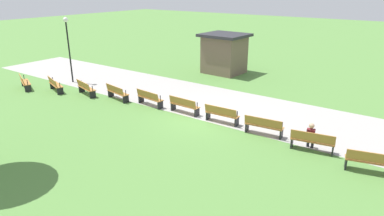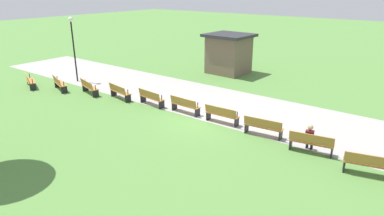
# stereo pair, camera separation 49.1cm
# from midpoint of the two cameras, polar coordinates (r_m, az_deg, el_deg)

# --- Properties ---
(ground_plane) EXTENTS (120.00, 120.00, 0.00)m
(ground_plane) POSITION_cam_midpoint_polar(r_m,az_deg,el_deg) (17.53, 1.03, -1.60)
(ground_plane) COLOR #54843D
(path_paving) EXTENTS (39.41, 5.50, 0.01)m
(path_paving) POSITION_cam_midpoint_polar(r_m,az_deg,el_deg) (19.42, 5.05, 0.49)
(path_paving) COLOR #A39E99
(path_paving) RESTS_ON ground
(bench_0) EXTENTS (1.77, 1.09, 0.89)m
(bench_0) POSITION_cam_midpoint_polar(r_m,az_deg,el_deg) (24.88, -26.57, 3.90)
(bench_0) COLOR #B27538
(bench_0) RESTS_ON ground
(bench_1) EXTENTS (1.78, 0.99, 0.89)m
(bench_1) POSITION_cam_midpoint_polar(r_m,az_deg,el_deg) (23.43, -22.36, 3.63)
(bench_1) COLOR #B27538
(bench_1) RESTS_ON ground
(bench_2) EXTENTS (1.78, 0.88, 0.89)m
(bench_2) POSITION_cam_midpoint_polar(r_m,az_deg,el_deg) (22.00, -17.87, 3.20)
(bench_2) COLOR #B27538
(bench_2) RESTS_ON ground
(bench_3) EXTENTS (1.77, 0.77, 0.89)m
(bench_3) POSITION_cam_midpoint_polar(r_m,az_deg,el_deg) (20.60, -13.03, 2.56)
(bench_3) COLOR #B27538
(bench_3) RESTS_ON ground
(bench_4) EXTENTS (1.76, 0.65, 0.89)m
(bench_4) POSITION_cam_midpoint_polar(r_m,az_deg,el_deg) (19.24, -7.81, 1.67)
(bench_4) COLOR #B27538
(bench_4) RESTS_ON ground
(bench_5) EXTENTS (1.73, 0.53, 0.89)m
(bench_5) POSITION_cam_midpoint_polar(r_m,az_deg,el_deg) (17.94, -2.13, 0.49)
(bench_5) COLOR #B27538
(bench_5) RESTS_ON ground
(bench_6) EXTENTS (1.73, 0.53, 0.89)m
(bench_6) POSITION_cam_midpoint_polar(r_m,az_deg,el_deg) (16.71, 4.09, -1.02)
(bench_6) COLOR #B27538
(bench_6) RESTS_ON ground
(bench_7) EXTENTS (1.76, 0.65, 0.89)m
(bench_7) POSITION_cam_midpoint_polar(r_m,az_deg,el_deg) (15.59, 10.93, -2.91)
(bench_7) COLOR #B27538
(bench_7) RESTS_ON ground
(bench_8) EXTENTS (1.77, 0.77, 0.89)m
(bench_8) POSITION_cam_midpoint_polar(r_m,az_deg,el_deg) (14.60, 18.45, -5.22)
(bench_8) COLOR #B27538
(bench_8) RESTS_ON ground
(bench_9) EXTENTS (1.78, 0.88, 0.89)m
(bench_9) POSITION_cam_midpoint_polar(r_m,az_deg,el_deg) (13.79, 26.71, -7.93)
(bench_9) COLOR #B27538
(bench_9) RESTS_ON ground
(person_seated) EXTENTS (0.39, 0.56, 1.20)m
(person_seated) POSITION_cam_midpoint_polar(r_m,az_deg,el_deg) (14.68, 18.19, -4.35)
(person_seated) COLOR maroon
(person_seated) RESTS_ON ground
(lamp_post) EXTENTS (0.32, 0.32, 4.40)m
(lamp_post) POSITION_cam_midpoint_polar(r_m,az_deg,el_deg) (24.89, -20.47, 10.78)
(lamp_post) COLOR black
(lamp_post) RESTS_ON ground
(kiosk) EXTENTS (3.35, 3.10, 2.96)m
(kiosk) POSITION_cam_midpoint_polar(r_m,az_deg,el_deg) (26.42, 4.85, 9.08)
(kiosk) COLOR brown
(kiosk) RESTS_ON ground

